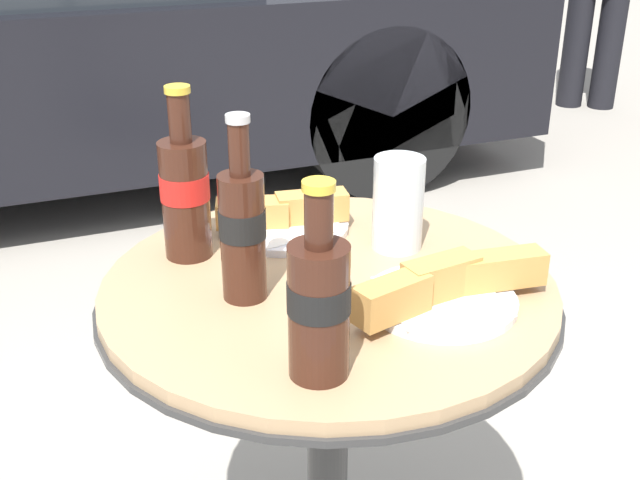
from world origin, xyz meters
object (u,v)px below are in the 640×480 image
object	(u,v)px
cola_bottle_right	(185,192)
lunch_plate_far	(283,219)
bistro_table	(328,366)
cola_bottle_left	(242,228)
drinking_glass	(398,207)
parked_car	(27,29)
lunch_plate_near	(444,290)
cola_bottle_center	(319,302)

from	to	relation	value
cola_bottle_right	lunch_plate_far	world-z (taller)	cola_bottle_right
bistro_table	cola_bottle_left	bearing A→B (deg)	179.56
drinking_glass	parked_car	xyz separation A→B (m)	(-0.41, 2.59, -0.13)
lunch_plate_near	bistro_table	bearing A→B (deg)	133.35
parked_car	cola_bottle_center	bearing A→B (deg)	-86.53
lunch_plate_near	parked_car	distance (m)	2.80
bistro_table	cola_bottle_center	xyz separation A→B (m)	(-0.10, -0.21, 0.24)
drinking_glass	cola_bottle_right	bearing A→B (deg)	163.54
cola_bottle_left	lunch_plate_near	size ratio (longest dim) A/B	0.87
bistro_table	drinking_glass	distance (m)	0.26
cola_bottle_center	cola_bottle_right	bearing A→B (deg)	100.43
drinking_glass	bistro_table	bearing A→B (deg)	-154.77
cola_bottle_right	parked_car	xyz separation A→B (m)	(-0.11, 2.49, -0.17)
lunch_plate_near	lunch_plate_far	world-z (taller)	lunch_plate_near
parked_car	drinking_glass	bearing A→B (deg)	-80.94
cola_bottle_left	parked_car	world-z (taller)	parked_car
drinking_glass	lunch_plate_far	distance (m)	0.20
cola_bottle_right	parked_car	distance (m)	2.50
cola_bottle_right	lunch_plate_far	bearing A→B (deg)	11.74
lunch_plate_near	parked_car	xyz separation A→B (m)	(-0.39, 2.78, -0.09)
bistro_table	lunch_plate_near	bearing A→B (deg)	-46.65
lunch_plate_far	parked_car	distance (m)	2.48
cola_bottle_left	parked_car	xyz separation A→B (m)	(-0.15, 2.65, -0.17)
lunch_plate_near	parked_car	size ratio (longest dim) A/B	0.08
lunch_plate_far	cola_bottle_left	bearing A→B (deg)	-122.69
cola_bottle_center	parked_car	distance (m)	2.87
bistro_table	lunch_plate_far	world-z (taller)	lunch_plate_far
bistro_table	parked_car	size ratio (longest dim) A/B	0.18
lunch_plate_far	parked_car	xyz separation A→B (m)	(-0.27, 2.46, -0.09)
cola_bottle_left	cola_bottle_right	bearing A→B (deg)	104.88
bistro_table	lunch_plate_far	size ratio (longest dim) A/B	3.17
cola_bottle_center	lunch_plate_far	xyz separation A→B (m)	(0.10, 0.40, -0.07)
lunch_plate_near	parked_car	bearing A→B (deg)	97.95
cola_bottle_left	cola_bottle_right	xyz separation A→B (m)	(-0.04, 0.16, 0.00)
cola_bottle_center	lunch_plate_far	bearing A→B (deg)	76.53
bistro_table	cola_bottle_right	xyz separation A→B (m)	(-0.16, 0.16, 0.25)
drinking_glass	cola_bottle_left	bearing A→B (deg)	-166.07
cola_bottle_center	parked_car	bearing A→B (deg)	93.47
cola_bottle_center	lunch_plate_near	distance (m)	0.24
cola_bottle_left	drinking_glass	xyz separation A→B (m)	(0.26, 0.07, -0.04)
drinking_glass	lunch_plate_far	size ratio (longest dim) A/B	0.66
cola_bottle_right	lunch_plate_near	bearing A→B (deg)	-44.92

